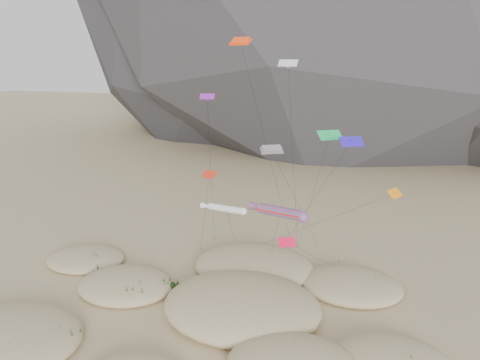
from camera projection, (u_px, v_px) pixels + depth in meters
The scene contains 9 objects.
ground at pixel (211, 342), 46.91m from camera, with size 500.00×500.00×0.00m, color #CCB789.
dunes at pixel (212, 306), 52.21m from camera, with size 51.48×36.13×4.21m.
dune_grass at pixel (225, 317), 49.78m from camera, with size 43.71×31.03×1.53m.
kite_stakes at pixel (276, 251), 67.96m from camera, with size 21.02×7.03×0.30m.
rainbow_tube_kite at pixel (278, 212), 49.17m from camera, with size 7.41×16.07×12.79m.
white_tube_kite at pixel (224, 209), 54.96m from camera, with size 6.45×13.05×10.97m.
orange_parafoil at pixel (241, 44), 55.30m from camera, with size 6.86×10.05×29.81m.
multi_parafoil at pixel (272, 151), 50.50m from camera, with size 4.84×18.21×18.43m.
delta_kites at pixel (302, 152), 50.39m from camera, with size 26.77×20.03×27.25m.
Camera 1 is at (14.60, -38.31, 28.15)m, focal length 35.00 mm.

